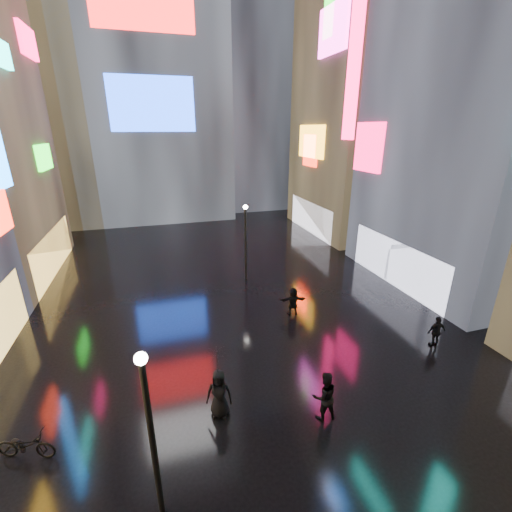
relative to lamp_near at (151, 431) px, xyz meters
name	(u,v)px	position (x,y,z in m)	size (l,w,h in m)	color
ground	(222,286)	(4.33, 13.59, -2.94)	(140.00, 140.00, 0.00)	black
building_right_mid	(505,29)	(20.30, 10.61, 12.04)	(10.28, 13.70, 30.00)	black
building_right_far	(368,79)	(20.30, 23.59, 11.03)	(10.28, 12.00, 28.00)	black
tower_main	(142,15)	(1.33, 37.57, 18.06)	(16.00, 14.20, 42.00)	black
tower_flank_right	(247,67)	(13.33, 39.59, 14.06)	(12.00, 12.00, 34.00)	black
tower_flank_left	(36,94)	(-9.67, 35.59, 10.06)	(10.00, 10.00, 26.00)	black
lamp_near	(151,431)	(0.00, 0.00, 0.00)	(0.30, 0.30, 5.20)	black
lamp_far	(246,238)	(6.22, 14.31, 0.00)	(0.30, 0.30, 5.20)	black
pedestrian_1	(324,396)	(5.70, 1.75, -1.99)	(0.92, 0.72, 1.90)	black
pedestrian_3	(436,332)	(12.83, 4.14, -2.16)	(0.92, 0.38, 1.57)	black
pedestrian_4	(219,394)	(2.16, 2.92, -1.99)	(0.93, 0.60, 1.90)	black
pedestrian_5	(293,301)	(7.44, 8.85, -2.14)	(1.49, 0.48, 1.61)	black
umbrella_2	(218,361)	(2.16, 2.92, -0.60)	(0.98, 1.00, 0.90)	black
bicycle	(26,445)	(-4.01, 2.97, -2.46)	(0.65, 1.86, 0.98)	black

